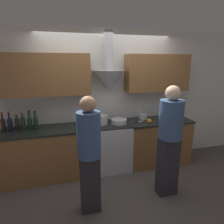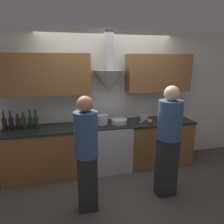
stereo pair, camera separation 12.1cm
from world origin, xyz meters
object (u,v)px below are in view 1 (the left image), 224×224
Objects in this scene: mixing_bowl at (119,121)px; saucepan at (143,116)px; wine_bottle_5 at (36,122)px; orange_fruit at (149,121)px; wine_bottle_0 at (3,124)px; wine_bottle_4 at (30,122)px; person_foreground_left at (89,150)px; wine_bottle_1 at (10,123)px; person_foreground_right at (170,137)px; wine_bottle_2 at (17,124)px; wine_bottle_3 at (23,123)px; stove_range at (111,146)px; stock_pot at (102,120)px.

mixing_bowl is 1.59× the size of saucepan.
orange_fruit is at bearing -5.79° from wine_bottle_5.
wine_bottle_0 is 1.03× the size of wine_bottle_5.
person_foreground_left is (0.83, -1.09, -0.13)m from wine_bottle_4.
wine_bottle_0 is 0.41m from wine_bottle_4.
person_foreground_right is (2.34, -1.03, -0.09)m from wine_bottle_1.
person_foreground_left reaches higher than wine_bottle_4.
wine_bottle_2 is 1.67× the size of saucepan.
saucepan is (0.02, 0.33, 0.00)m from orange_fruit.
wine_bottle_4 is 1.04× the size of wine_bottle_5.
wine_bottle_0 is at bearing 176.99° from wine_bottle_1.
orange_fruit is at bearing -5.17° from wine_bottle_3.
wine_bottle_1 is 1.15× the size of mixing_bowl.
person_foreground_right reaches higher than wine_bottle_4.
wine_bottle_0 is at bearing 175.21° from wine_bottle_2.
wine_bottle_4 is 2.12m from saucepan.
stove_range is 3.08× the size of mixing_bowl.
wine_bottle_0 is at bearing 178.16° from stove_range.
wine_bottle_3 is at bearing 177.98° from mixing_bowl.
wine_bottle_1 is 0.40m from wine_bottle_5.
orange_fruit is (2.51, -0.22, -0.09)m from wine_bottle_0.
stock_pot is 1.15× the size of saucepan.
wine_bottle_3 is at bearing 130.95° from person_foreground_left.
person_foreground_right is at bearing -22.93° from wine_bottle_0.
wine_bottle_3 is at bearing -0.28° from wine_bottle_2.
stove_range is 1.27m from person_foreground_right.
stove_range is at bearing -1.91° from wine_bottle_5.
wine_bottle_5 is (0.09, -0.01, -0.00)m from wine_bottle_4.
wine_bottle_3 is at bearing -174.12° from wine_bottle_4.
wine_bottle_5 is at bearing 152.32° from person_foreground_right.
person_foreground_left is (0.94, -1.08, -0.13)m from wine_bottle_3.
wine_bottle_4 is 1.13× the size of mixing_bowl.
wine_bottle_0 is at bearing 178.33° from wine_bottle_5.
wine_bottle_5 is 1.32m from person_foreground_left.
saucepan is (0.57, 0.18, 0.00)m from mixing_bowl.
wine_bottle_5 reaches higher than saucepan.
person_foreground_right is (-0.06, -0.82, -0.00)m from orange_fruit.
wine_bottle_3 reaches higher than stove_range.
wine_bottle_2 reaches higher than saucepan.
wine_bottle_4 is at bearing 174.28° from orange_fruit.
person_foreground_right is at bearing -51.27° from stock_pot.
saucepan reaches higher than stove_range.
person_foreground_right is at bearing -94.51° from orange_fruit.
wine_bottle_0 is at bearing 178.67° from stock_pot.
saucepan is (0.88, 0.15, -0.04)m from stock_pot.
mixing_bowl is 1.25m from person_foreground_left.
wine_bottle_2 is 0.18× the size of person_foreground_right.
stove_range is 0.53× the size of person_foreground_right.
wine_bottle_4 reaches higher than saucepan.
wine_bottle_4 is (0.20, 0.01, 0.00)m from wine_bottle_2.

